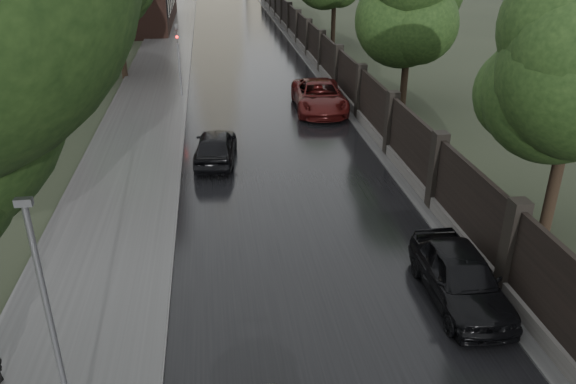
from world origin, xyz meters
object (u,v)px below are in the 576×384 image
at_px(tree_right_b, 411,9).
at_px(hatchback_left, 216,146).
at_px(lamp_post, 53,333).
at_px(car_right_far, 319,96).
at_px(car_right_near, 461,277).
at_px(traffic_light, 179,54).

xyz_separation_m(tree_right_b, hatchback_left, (-10.10, -6.80, -4.28)).
height_order(lamp_post, car_right_far, lamp_post).
bearing_deg(car_right_near, lamp_post, -157.49).
bearing_deg(car_right_far, hatchback_left, -127.83).
distance_m(hatchback_left, car_right_near, 11.87).
height_order(lamp_post, car_right_near, lamp_post).
height_order(tree_right_b, traffic_light, tree_right_b).
bearing_deg(car_right_near, tree_right_b, 77.34).
bearing_deg(car_right_far, tree_right_b, 8.46).
distance_m(lamp_post, car_right_far, 21.76).
distance_m(hatchback_left, car_right_far, 8.36).
distance_m(tree_right_b, hatchback_left, 12.91).
relative_size(hatchback_left, car_right_far, 0.73).
xyz_separation_m(lamp_post, car_right_near, (8.71, 3.41, -1.97)).
relative_size(traffic_light, hatchback_left, 1.02).
bearing_deg(lamp_post, traffic_light, 87.32).
xyz_separation_m(tree_right_b, car_right_far, (-4.65, -0.46, -4.20)).
bearing_deg(hatchback_left, car_right_far, -124.81).
xyz_separation_m(hatchback_left, car_right_near, (5.91, -10.29, 0.03)).
relative_size(lamp_post, hatchback_left, 1.30).
bearing_deg(lamp_post, tree_right_b, 57.82).
relative_size(car_right_near, car_right_far, 0.76).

